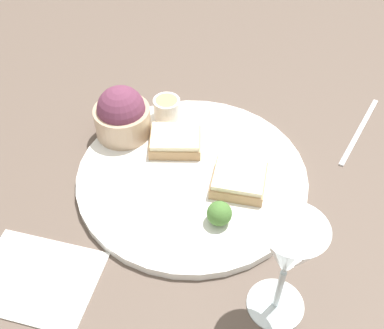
{
  "coord_description": "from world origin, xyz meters",
  "views": [
    {
      "loc": [
        0.07,
        -0.49,
        0.56
      ],
      "look_at": [
        0.0,
        0.0,
        0.03
      ],
      "focal_mm": 45.0,
      "sensor_mm": 36.0,
      "label": 1
    }
  ],
  "objects_px": {
    "cheese_toast_near": "(239,179)",
    "napkin": "(36,278)",
    "fork": "(360,130)",
    "wine_glass": "(288,256)",
    "sauce_ramekin": "(167,107)",
    "salad_bowl": "(122,115)",
    "cheese_toast_far": "(175,141)"
  },
  "relations": [
    {
      "from": "cheese_toast_near",
      "to": "napkin",
      "type": "distance_m",
      "value": 0.31
    },
    {
      "from": "cheese_toast_near",
      "to": "fork",
      "type": "relative_size",
      "value": 0.47
    },
    {
      "from": "wine_glass",
      "to": "sauce_ramekin",
      "type": "bearing_deg",
      "value": 121.1
    },
    {
      "from": "sauce_ramekin",
      "to": "napkin",
      "type": "bearing_deg",
      "value": -109.34
    },
    {
      "from": "cheese_toast_near",
      "to": "fork",
      "type": "xyz_separation_m",
      "value": [
        0.2,
        0.16,
        -0.02
      ]
    },
    {
      "from": "salad_bowl",
      "to": "cheese_toast_near",
      "type": "xyz_separation_m",
      "value": [
        0.2,
        -0.09,
        -0.02
      ]
    },
    {
      "from": "cheese_toast_far",
      "to": "napkin",
      "type": "distance_m",
      "value": 0.29
    },
    {
      "from": "sauce_ramekin",
      "to": "cheese_toast_far",
      "type": "xyz_separation_m",
      "value": [
        0.03,
        -0.07,
        -0.01
      ]
    },
    {
      "from": "salad_bowl",
      "to": "napkin",
      "type": "bearing_deg",
      "value": -100.38
    },
    {
      "from": "cheese_toast_far",
      "to": "wine_glass",
      "type": "xyz_separation_m",
      "value": [
        0.17,
        -0.25,
        0.09
      ]
    },
    {
      "from": "sauce_ramekin",
      "to": "cheese_toast_near",
      "type": "height_order",
      "value": "sauce_ramekin"
    },
    {
      "from": "cheese_toast_far",
      "to": "wine_glass",
      "type": "height_order",
      "value": "wine_glass"
    },
    {
      "from": "napkin",
      "to": "sauce_ramekin",
      "type": "bearing_deg",
      "value": 70.66
    },
    {
      "from": "salad_bowl",
      "to": "napkin",
      "type": "distance_m",
      "value": 0.29
    },
    {
      "from": "wine_glass",
      "to": "napkin",
      "type": "xyz_separation_m",
      "value": [
        -0.31,
        -0.01,
        -0.11
      ]
    },
    {
      "from": "napkin",
      "to": "fork",
      "type": "bearing_deg",
      "value": 38.24
    },
    {
      "from": "napkin",
      "to": "salad_bowl",
      "type": "bearing_deg",
      "value": 79.62
    },
    {
      "from": "cheese_toast_near",
      "to": "cheese_toast_far",
      "type": "height_order",
      "value": "same"
    },
    {
      "from": "sauce_ramekin",
      "to": "fork",
      "type": "relative_size",
      "value": 0.26
    },
    {
      "from": "sauce_ramekin",
      "to": "cheese_toast_far",
      "type": "bearing_deg",
      "value": -69.9
    },
    {
      "from": "salad_bowl",
      "to": "cheese_toast_far",
      "type": "relative_size",
      "value": 1.03
    },
    {
      "from": "cheese_toast_near",
      "to": "wine_glass",
      "type": "xyz_separation_m",
      "value": [
        0.06,
        -0.18,
        0.09
      ]
    },
    {
      "from": "salad_bowl",
      "to": "sauce_ramekin",
      "type": "distance_m",
      "value": 0.08
    },
    {
      "from": "salad_bowl",
      "to": "fork",
      "type": "bearing_deg",
      "value": 10.33
    },
    {
      "from": "sauce_ramekin",
      "to": "cheese_toast_far",
      "type": "height_order",
      "value": "sauce_ramekin"
    },
    {
      "from": "wine_glass",
      "to": "fork",
      "type": "height_order",
      "value": "wine_glass"
    },
    {
      "from": "cheese_toast_near",
      "to": "napkin",
      "type": "xyz_separation_m",
      "value": [
        -0.25,
        -0.19,
        -0.02
      ]
    },
    {
      "from": "cheese_toast_near",
      "to": "napkin",
      "type": "relative_size",
      "value": 0.49
    },
    {
      "from": "wine_glass",
      "to": "fork",
      "type": "bearing_deg",
      "value": 68.36
    },
    {
      "from": "salad_bowl",
      "to": "wine_glass",
      "type": "bearing_deg",
      "value": -46.52
    },
    {
      "from": "cheese_toast_far",
      "to": "fork",
      "type": "height_order",
      "value": "cheese_toast_far"
    },
    {
      "from": "cheese_toast_near",
      "to": "sauce_ramekin",
      "type": "bearing_deg",
      "value": 133.76
    }
  ]
}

